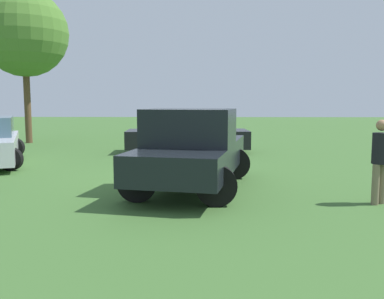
{
  "coord_description": "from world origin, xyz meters",
  "views": [
    {
      "loc": [
        0.73,
        -10.1,
        2.0
      ],
      "look_at": [
        0.55,
        -0.76,
        0.9
      ],
      "focal_mm": 39.06,
      "sensor_mm": 36.0,
      "label": 1
    }
  ],
  "objects_px": {
    "tree_back_right": "(24,33)",
    "pickup_truck": "(191,148)",
    "sedan_near": "(189,135)",
    "person_visitor": "(380,157)"
  },
  "relations": [
    {
      "from": "pickup_truck",
      "to": "person_visitor",
      "type": "distance_m",
      "value": 3.86
    },
    {
      "from": "pickup_truck",
      "to": "person_visitor",
      "type": "xyz_separation_m",
      "value": [
        3.66,
        -1.23,
        -0.02
      ]
    },
    {
      "from": "person_visitor",
      "to": "tree_back_right",
      "type": "height_order",
      "value": "tree_back_right"
    },
    {
      "from": "sedan_near",
      "to": "person_visitor",
      "type": "xyz_separation_m",
      "value": [
        3.88,
        -8.04,
        0.25
      ]
    },
    {
      "from": "pickup_truck",
      "to": "sedan_near",
      "type": "height_order",
      "value": "pickup_truck"
    },
    {
      "from": "pickup_truck",
      "to": "tree_back_right",
      "type": "height_order",
      "value": "tree_back_right"
    },
    {
      "from": "sedan_near",
      "to": "pickup_truck",
      "type": "bearing_deg",
      "value": 89.11
    },
    {
      "from": "tree_back_right",
      "to": "pickup_truck",
      "type": "bearing_deg",
      "value": -52.5
    },
    {
      "from": "person_visitor",
      "to": "tree_back_right",
      "type": "bearing_deg",
      "value": 13.28
    },
    {
      "from": "pickup_truck",
      "to": "person_visitor",
      "type": "relative_size",
      "value": 2.9
    }
  ]
}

